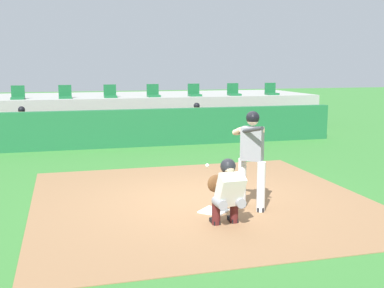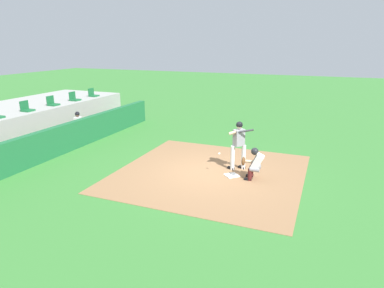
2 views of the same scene
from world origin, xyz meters
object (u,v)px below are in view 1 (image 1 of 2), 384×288
at_px(stadium_seat_3, 110,94).
at_px(stadium_seat_5, 194,93).
at_px(dugout_player_0, 22,126).
at_px(dugout_player_1, 198,121).
at_px(home_plate, 214,211).
at_px(stadium_seat_4, 153,93).
at_px(stadium_seat_6, 234,92).
at_px(stadium_seat_1, 18,95).
at_px(stadium_seat_2, 65,95).
at_px(stadium_seat_7, 271,91).
at_px(catcher_crouched, 227,190).
at_px(batter_at_plate, 251,154).

relative_size(stadium_seat_3, stadium_seat_5, 1.00).
bearing_deg(dugout_player_0, stadium_seat_3, 34.12).
bearing_deg(dugout_player_1, home_plate, -103.79).
relative_size(dugout_player_0, stadium_seat_4, 2.71).
distance_m(home_plate, stadium_seat_4, 10.32).
bearing_deg(dugout_player_0, stadium_seat_4, 23.73).
bearing_deg(stadium_seat_4, stadium_seat_5, 0.00).
height_order(dugout_player_0, stadium_seat_6, stadium_seat_6).
bearing_deg(stadium_seat_1, stadium_seat_2, 0.00).
height_order(dugout_player_1, stadium_seat_3, stadium_seat_3).
xyz_separation_m(home_plate, stadium_seat_7, (5.69, 10.18, 1.51)).
bearing_deg(stadium_seat_1, stadium_seat_5, 0.00).
relative_size(stadium_seat_5, stadium_seat_7, 1.00).
relative_size(catcher_crouched, stadium_seat_3, 3.36).
relative_size(stadium_seat_4, stadium_seat_5, 1.00).
bearing_deg(stadium_seat_7, stadium_seat_6, 180.00).
height_order(stadium_seat_1, stadium_seat_6, same).
distance_m(stadium_seat_4, stadium_seat_6, 3.25).
xyz_separation_m(catcher_crouched, stadium_seat_6, (4.08, 10.93, 0.93)).
xyz_separation_m(dugout_player_0, stadium_seat_7, (9.50, 2.03, 0.86)).
xyz_separation_m(stadium_seat_1, stadium_seat_2, (1.63, 0.00, 0.00)).
height_order(stadium_seat_2, stadium_seat_6, same).
bearing_deg(stadium_seat_7, dugout_player_0, -167.92).
distance_m(home_plate, stadium_seat_1, 11.06).
relative_size(home_plate, dugout_player_0, 0.34).
bearing_deg(home_plate, batter_at_plate, -1.81).
distance_m(batter_at_plate, dugout_player_1, 8.28).
relative_size(dugout_player_1, stadium_seat_5, 2.71).
height_order(stadium_seat_1, stadium_seat_4, same).
relative_size(batter_at_plate, stadium_seat_3, 3.76).
height_order(dugout_player_1, stadium_seat_5, stadium_seat_5).
relative_size(stadium_seat_2, stadium_seat_6, 1.00).
bearing_deg(stadium_seat_2, stadium_seat_3, 0.00).
bearing_deg(dugout_player_0, home_plate, -64.90).
distance_m(dugout_player_1, stadium_seat_5, 2.25).
distance_m(stadium_seat_1, stadium_seat_7, 9.75).
xyz_separation_m(stadium_seat_2, stadium_seat_5, (4.88, 0.00, 0.00)).
height_order(stadium_seat_1, stadium_seat_5, same).
bearing_deg(batter_at_plate, catcher_crouched, -134.15).
bearing_deg(stadium_seat_2, batter_at_plate, -72.94).
distance_m(catcher_crouched, stadium_seat_2, 11.24).
bearing_deg(stadium_seat_7, stadium_seat_4, 180.00).
bearing_deg(catcher_crouched, stadium_seat_3, 94.16).
distance_m(stadium_seat_2, stadium_seat_7, 8.12).
height_order(dugout_player_1, stadium_seat_1, stadium_seat_1).
distance_m(home_plate, dugout_player_0, 9.02).
xyz_separation_m(catcher_crouched, stadium_seat_4, (0.83, 10.93, 0.93)).
bearing_deg(dugout_player_0, stadium_seat_6, 14.48).
distance_m(home_plate, stadium_seat_2, 10.58).
xyz_separation_m(dugout_player_0, dugout_player_1, (5.81, 0.00, 0.00)).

